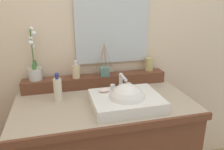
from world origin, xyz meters
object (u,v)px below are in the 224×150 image
Objects in this scene: sink_basin at (126,101)px; tumbler_cup at (149,64)px; soap_bar at (104,90)px; lotion_bottle at (58,89)px; potted_plant at (35,68)px; soap_dispenser at (76,71)px; reed_diffuser at (104,71)px.

tumbler_cup is at bearing 51.33° from sink_basin.
soap_bar is (-0.12, 0.10, 0.05)m from sink_basin.
tumbler_cup reaches higher than lotion_bottle.
potted_plant is 2.85× the size of soap_dispenser.
potted_plant is 3.57× the size of tumbler_cup.
reed_diffuser reaches higher than soap_dispenser.
soap_bar is 0.28× the size of reed_diffuser.
lotion_bottle is (-0.41, 0.20, 0.05)m from sink_basin.
soap_dispenser reaches higher than sink_basin.
soap_dispenser is 0.53× the size of reed_diffuser.
soap_dispenser is (0.29, -0.03, -0.03)m from potted_plant.
potted_plant is 1.99× the size of lotion_bottle.
reed_diffuser is at bearing -174.17° from tumbler_cup.
potted_plant reaches higher than soap_bar.
tumbler_cup is 0.56× the size of lotion_bottle.
tumbler_cup is at bearing -0.04° from potted_plant.
reed_diffuser is (-0.38, -0.04, -0.01)m from tumbler_cup.
soap_dispenser is 0.21m from reed_diffuser.
soap_bar is at bearing -102.46° from reed_diffuser.
reed_diffuser is at bearing 77.54° from soap_bar.
reed_diffuser reaches higher than sink_basin.
potted_plant is 0.27m from lotion_bottle.
reed_diffuser is at bearing 25.10° from lotion_bottle.
sink_basin reaches higher than soap_bar.
reed_diffuser is at bearing -4.55° from potted_plant.
soap_dispenser reaches higher than tumbler_cup.
lotion_bottle is (-0.14, -0.17, -0.06)m from soap_dispenser.
soap_bar is 0.31m from lotion_bottle.
tumbler_cup is 0.38m from reed_diffuser.
tumbler_cup is at bearing 34.24° from soap_bar.
potted_plant reaches higher than lotion_bottle.
tumbler_cup is (0.88, -0.00, -0.03)m from potted_plant.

